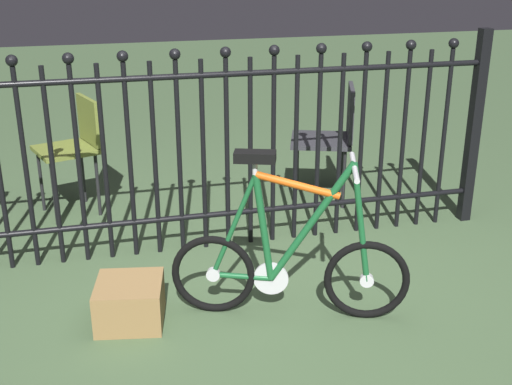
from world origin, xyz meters
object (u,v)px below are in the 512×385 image
(chair_olive, at_px, (75,142))
(bicycle, at_px, (289,261))
(chair_charcoal, at_px, (333,132))
(display_crate, at_px, (130,303))

(chair_olive, bearing_deg, bicycle, -58.87)
(bicycle, bearing_deg, chair_olive, 121.13)
(chair_olive, distance_m, chair_charcoal, 1.83)
(chair_olive, bearing_deg, chair_charcoal, -6.92)
(bicycle, distance_m, display_crate, 0.83)
(chair_charcoal, height_order, display_crate, chair_charcoal)
(chair_olive, height_order, chair_charcoal, chair_charcoal)
(chair_charcoal, distance_m, display_crate, 2.13)
(bicycle, distance_m, chair_olive, 2.01)
(chair_charcoal, bearing_deg, chair_olive, 173.08)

